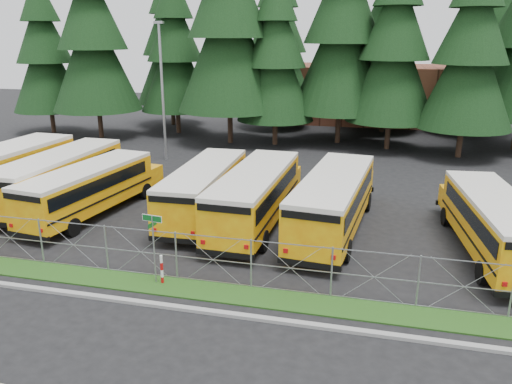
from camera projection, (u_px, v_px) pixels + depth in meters
ground at (210, 271)px, 20.34m from camera, size 120.00×120.00×0.00m
curb at (181, 308)px, 17.45m from camera, size 50.00×0.25×0.12m
grass_verge at (195, 290)px, 18.76m from camera, size 50.00×1.40×0.06m
chainlink_fence at (201, 258)px, 19.12m from camera, size 44.00×0.10×2.00m
brick_building at (377, 94)px, 55.15m from camera, size 22.00×10.00×6.00m
bus_0 at (4, 176)px, 28.09m from camera, size 3.34×12.17×3.16m
bus_1 at (63, 178)px, 28.20m from camera, size 2.90×11.11×2.89m
bus_2 at (93, 190)px, 26.41m from camera, size 3.67×10.35×2.66m
bus_4 at (206, 191)px, 26.25m from camera, size 2.74×10.47×2.73m
bus_5 at (257, 197)px, 24.95m from camera, size 2.94×11.07×2.88m
bus_6 at (334, 203)px, 23.98m from camera, size 3.71×11.36×2.92m
bus_east at (491, 225)px, 21.54m from camera, size 3.46×10.45×2.69m
street_sign at (153, 234)px, 18.71m from camera, size 0.83×0.55×2.81m
striped_bollard at (162, 270)px, 19.08m from camera, size 0.11×0.11×1.20m
light_standard at (162, 87)px, 36.90m from camera, size 0.70×0.35×10.14m
conifer_0 at (45, 55)px, 47.06m from camera, size 6.67×6.67×14.76m
conifer_1 at (93, 40)px, 44.27m from camera, size 7.96×7.96×17.60m
conifer_2 at (175, 53)px, 46.83m from camera, size 6.83×6.83×15.11m
conifer_3 at (229, 26)px, 41.61m from camera, size 8.95×8.95×19.80m
conifer_4 at (276, 59)px, 41.73m from camera, size 6.60×6.60×14.60m
conifer_5 at (343, 32)px, 41.80m from camera, size 8.51×8.51×18.83m
conifer_6 at (394, 50)px, 39.79m from camera, size 7.29×7.29×16.12m
conifer_7 at (471, 53)px, 36.94m from camera, size 7.13×7.13×15.76m
conifer_10 at (170, 47)px, 51.19m from camera, size 7.20×7.20×15.93m
conifer_11 at (277, 44)px, 49.37m from camera, size 7.55×7.55×16.70m
conifer_12 at (389, 38)px, 47.11m from camera, size 8.07×8.07×17.85m
conifer_13 at (488, 28)px, 45.81m from camera, size 8.89×8.89×19.66m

